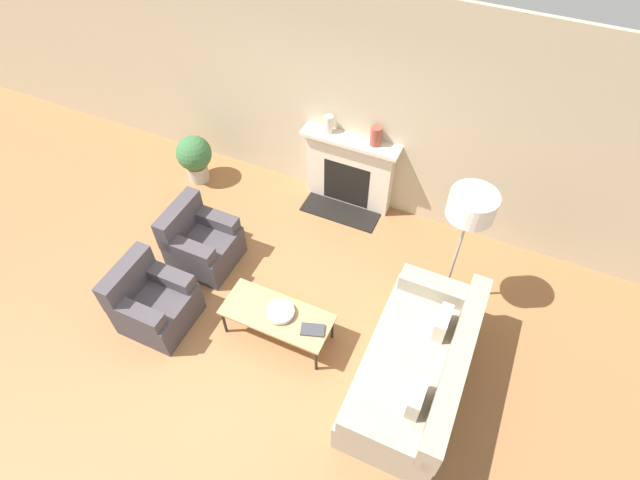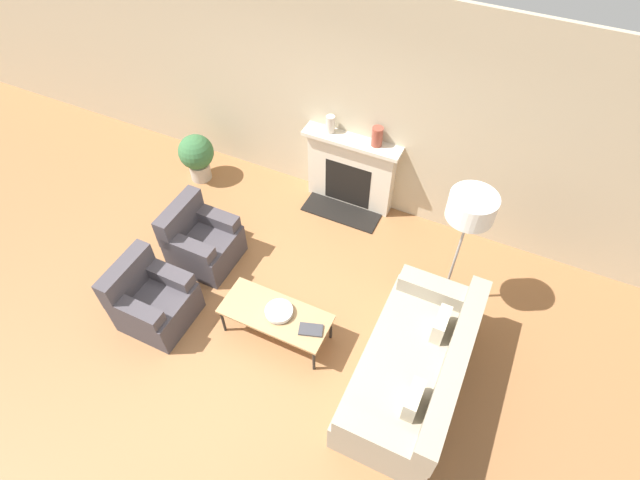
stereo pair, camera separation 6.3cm
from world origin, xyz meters
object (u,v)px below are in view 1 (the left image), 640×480
Objects in this scene: armchair_near at (153,303)px; mantel_vase_left at (329,124)px; floor_lamp at (470,214)px; mantel_vase_center_left at (376,136)px; fireplace at (349,172)px; armchair_far at (201,243)px; bowl at (280,312)px; potted_plant at (195,156)px; coffee_table at (277,315)px; book at (313,330)px; couch at (418,368)px.

mantel_vase_left is at bearing -18.78° from armchair_near.
floor_lamp is 6.62× the size of mantel_vase_center_left.
fireplace reaches higher than armchair_far.
mantel_vase_left is (-0.31, 0.01, 0.67)m from fireplace.
mantel_vase_left is at bearing 151.78° from floor_lamp.
floor_lamp is 7.27× the size of mantel_vase_left.
bowl is (1.40, -0.56, 0.14)m from armchair_far.
mantel_vase_center_left is at bearing -29.69° from armchair_near.
potted_plant is (-1.84, -0.50, -0.77)m from mantel_vase_left.
bowl reaches higher than coffee_table.
armchair_near is 3.01m from mantel_vase_left.
bowl is 1.06× the size of book.
potted_plant is at bearing 35.97° from armchair_far.
armchair_near is 2.80× the size of bowl.
armchair_near is at bearing -119.69° from mantel_vase_center_left.
armchair_far is (0.00, 0.96, 0.00)m from armchair_near.
potted_plant is (-2.31, 1.82, -0.04)m from bowl.
armchair_near is at bearing -114.58° from fireplace.
potted_plant is (-2.28, 1.84, 0.04)m from coffee_table.
bowl is at bearing -87.88° from couch.
armchair_far is 0.70× the size of coffee_table.
fireplace is at bearing 12.61° from potted_plant.
fireplace is 2.15m from armchair_far.
mantel_vase_left is 0.91× the size of mantel_vase_center_left.
armchair_far is (-2.92, 0.50, 0.01)m from couch.
floor_lamp reaches higher than armchair_near.
armchair_near is 3.32× the size of mantel_vase_center_left.
bowl is 0.41× the size of potted_plant.
mantel_vase_left is at bearing 15.10° from potted_plant.
couch is 1.53m from bowl.
bowl is 1.30× the size of mantel_vase_left.
couch is 6.91× the size of book.
coffee_table is at bearing -38.96° from potted_plant.
bowl is (0.16, -2.31, -0.07)m from fireplace.
armchair_near is 1.00× the size of armchair_far.
bowl is at bearing -73.89° from armchair_near.
book is 3.29m from potted_plant.
couch is 2.32× the size of armchair_far.
mantel_vase_center_left reaches higher than book.
mantel_vase_left is (-1.98, 1.06, -0.23)m from floor_lamp.
coffee_table is 4.75× the size of mantel_vase_center_left.
bowl is 1.18× the size of mantel_vase_center_left.
mantel_vase_center_left is (0.19, 2.34, 0.82)m from coffee_table.
floor_lamp is at bearing -38.12° from mantel_vase_center_left.
mantel_vase_left is (-0.43, 2.34, 0.80)m from coffee_table.
book is at bearing -6.12° from bowl.
armchair_far is 3.19m from floor_lamp.
floor_lamp is (2.91, 0.70, 1.10)m from armchair_far.
fireplace is 2.41m from book.
armchair_near is 0.70× the size of coffee_table.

